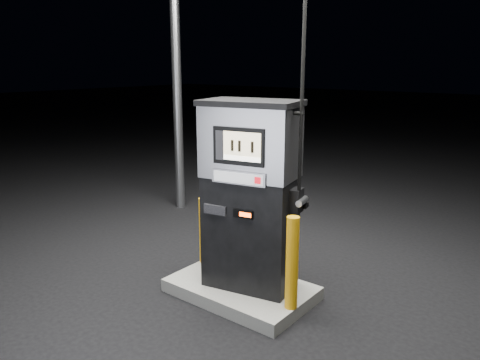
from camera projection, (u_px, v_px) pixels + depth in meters
The scene contains 5 objects.
ground at pixel (241, 295), 5.41m from camera, with size 80.00×80.00×0.00m, color black.
pump_island at pixel (241, 289), 5.39m from camera, with size 1.60×1.00×0.15m, color slate.
fuel_dispenser at pixel (251, 194), 5.10m from camera, with size 1.20×0.82×4.33m.
bollard_left at pixel (204, 230), 5.85m from camera, with size 0.11×0.11×0.84m, color orange.
bollard_right at pixel (292, 263), 4.72m from camera, with size 0.13×0.13×0.99m, color orange.
Camera 1 is at (3.04, -3.87, 2.61)m, focal length 35.00 mm.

